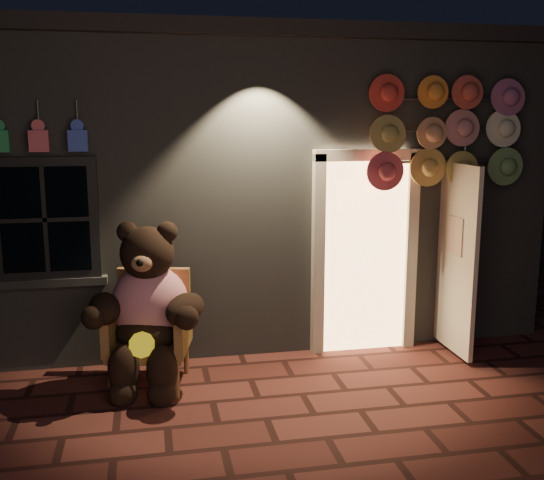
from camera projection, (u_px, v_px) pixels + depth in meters
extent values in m
plane|color=#5C2923|center=(267.00, 419.00, 5.40)|extent=(60.00, 60.00, 0.00)
cube|color=slate|center=(214.00, 180.00, 8.94)|extent=(7.00, 5.00, 3.30)
cube|color=black|center=(212.00, 52.00, 8.61)|extent=(7.30, 5.30, 0.16)
cube|color=black|center=(46.00, 219.00, 6.15)|extent=(1.00, 0.10, 1.20)
cube|color=black|center=(45.00, 220.00, 6.12)|extent=(0.82, 0.06, 1.02)
cube|color=slate|center=(50.00, 282.00, 6.27)|extent=(1.10, 0.14, 0.08)
cube|color=#ECB06A|center=(364.00, 255.00, 6.88)|extent=(0.92, 0.10, 2.10)
cube|color=beige|center=(318.00, 258.00, 6.74)|extent=(0.12, 0.12, 2.20)
cube|color=beige|center=(410.00, 254.00, 6.94)|extent=(0.12, 0.12, 2.20)
cube|color=beige|center=(368.00, 155.00, 6.64)|extent=(1.16, 0.12, 0.12)
cube|color=beige|center=(457.00, 259.00, 6.69)|extent=(0.05, 0.80, 2.00)
cube|color=#D95965|center=(39.00, 141.00, 5.93)|extent=(0.18, 0.07, 0.20)
cylinder|color=#59595E|center=(38.00, 114.00, 5.94)|extent=(0.02, 0.02, 0.25)
cube|color=blue|center=(78.00, 141.00, 6.00)|extent=(0.18, 0.07, 0.20)
cylinder|color=#59595E|center=(77.00, 114.00, 6.01)|extent=(0.02, 0.02, 0.25)
cube|color=#A86841|center=(150.00, 348.00, 6.02)|extent=(0.83, 0.79, 0.10)
cube|color=#A86841|center=(155.00, 303.00, 6.25)|extent=(0.70, 0.23, 0.70)
cube|color=#A86841|center=(113.00, 328.00, 5.97)|extent=(0.21, 0.61, 0.40)
cube|color=#A86841|center=(183.00, 328.00, 5.96)|extent=(0.21, 0.61, 0.40)
cylinder|color=#A86841|center=(111.00, 380.00, 5.79)|extent=(0.05, 0.05, 0.32)
cylinder|color=#A86841|center=(177.00, 381.00, 5.78)|extent=(0.05, 0.05, 0.32)
cylinder|color=#A86841|center=(126.00, 357.00, 6.35)|extent=(0.05, 0.05, 0.32)
cylinder|color=#A86841|center=(186.00, 358.00, 6.33)|extent=(0.05, 0.05, 0.32)
ellipsoid|color=red|center=(150.00, 305.00, 6.00)|extent=(0.84, 0.73, 0.77)
ellipsoid|color=black|center=(149.00, 331.00, 5.96)|extent=(0.70, 0.63, 0.36)
sphere|color=black|center=(147.00, 253.00, 5.85)|extent=(0.59, 0.59, 0.50)
sphere|color=black|center=(127.00, 232.00, 5.85)|extent=(0.19, 0.19, 0.19)
sphere|color=black|center=(167.00, 232.00, 5.84)|extent=(0.19, 0.19, 0.19)
ellipsoid|color=#956743|center=(142.00, 263.00, 5.64)|extent=(0.22, 0.17, 0.16)
ellipsoid|color=black|center=(104.00, 309.00, 5.77)|extent=(0.35, 0.54, 0.28)
ellipsoid|color=black|center=(185.00, 309.00, 5.76)|extent=(0.51, 0.58, 0.28)
ellipsoid|color=black|center=(124.00, 370.00, 5.70)|extent=(0.28, 0.28, 0.48)
ellipsoid|color=black|center=(162.00, 370.00, 5.69)|extent=(0.28, 0.28, 0.48)
sphere|color=black|center=(123.00, 393.00, 5.67)|extent=(0.26, 0.26, 0.26)
sphere|color=black|center=(161.00, 394.00, 5.66)|extent=(0.26, 0.26, 0.26)
cylinder|color=yellow|center=(142.00, 345.00, 5.65)|extent=(0.25, 0.14, 0.23)
cylinder|color=#59595E|center=(461.00, 216.00, 6.91)|extent=(0.04, 0.04, 2.92)
cylinder|color=#59595E|center=(440.00, 99.00, 6.59)|extent=(1.30, 0.03, 0.03)
cylinder|color=#59595E|center=(439.00, 131.00, 6.65)|extent=(1.30, 0.03, 0.03)
cylinder|color=#59595E|center=(437.00, 162.00, 6.72)|extent=(1.30, 0.03, 0.03)
cylinder|color=red|center=(388.00, 93.00, 6.41)|extent=(0.37, 0.11, 0.37)
cylinder|color=orange|center=(430.00, 93.00, 6.46)|extent=(0.37, 0.11, 0.37)
cylinder|color=#D65444|center=(470.00, 93.00, 6.52)|extent=(0.37, 0.11, 0.37)
cylinder|color=#C26597|center=(505.00, 94.00, 6.66)|extent=(0.37, 0.11, 0.37)
cylinder|color=tan|center=(388.00, 131.00, 6.45)|extent=(0.37, 0.11, 0.37)
cylinder|color=tan|center=(429.00, 131.00, 6.51)|extent=(0.37, 0.11, 0.37)
cylinder|color=pink|center=(465.00, 131.00, 6.65)|extent=(0.37, 0.11, 0.37)
cylinder|color=#FBF2CE|center=(504.00, 131.00, 6.70)|extent=(0.37, 0.11, 0.37)
cylinder|color=#DD4C5C|center=(388.00, 169.00, 6.50)|extent=(0.37, 0.11, 0.37)
cylinder|color=tan|center=(425.00, 168.00, 6.64)|extent=(0.37, 0.11, 0.37)
cylinder|color=tan|center=(464.00, 167.00, 6.69)|extent=(0.37, 0.11, 0.37)
cylinder|color=#719D61|center=(503.00, 167.00, 6.74)|extent=(0.37, 0.11, 0.37)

